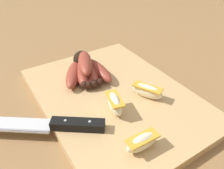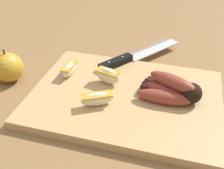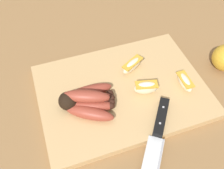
{
  "view_description": "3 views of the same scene",
  "coord_description": "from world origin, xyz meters",
  "px_view_note": "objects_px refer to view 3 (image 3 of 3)",
  "views": [
    {
      "loc": [
        -0.33,
        0.2,
        0.33
      ],
      "look_at": [
        0.01,
        -0.01,
        0.04
      ],
      "focal_mm": 36.03,
      "sensor_mm": 36.0,
      "label": 1
    },
    {
      "loc": [
        0.11,
        -0.5,
        0.39
      ],
      "look_at": [
        -0.02,
        -0.02,
        0.05
      ],
      "focal_mm": 43.94,
      "sensor_mm": 36.0,
      "label": 2
    },
    {
      "loc": [
        0.16,
        0.35,
        0.53
      ],
      "look_at": [
        0.03,
        -0.03,
        0.03
      ],
      "focal_mm": 40.37,
      "sensor_mm": 36.0,
      "label": 3
    }
  ],
  "objects_px": {
    "banana_bunch": "(87,101)",
    "apple_wedge_middle": "(132,65)",
    "chefs_knife": "(157,136)",
    "apple_wedge_near": "(146,88)",
    "apple_wedge_far": "(185,82)"
  },
  "relations": [
    {
      "from": "banana_bunch",
      "to": "apple_wedge_middle",
      "type": "distance_m",
      "value": 0.16
    },
    {
      "from": "chefs_knife",
      "to": "apple_wedge_near",
      "type": "xyz_separation_m",
      "value": [
        -0.03,
        -0.12,
        0.01
      ]
    },
    {
      "from": "apple_wedge_middle",
      "to": "apple_wedge_far",
      "type": "relative_size",
      "value": 1.15
    },
    {
      "from": "chefs_knife",
      "to": "apple_wedge_middle",
      "type": "height_order",
      "value": "apple_wedge_middle"
    },
    {
      "from": "apple_wedge_near",
      "to": "apple_wedge_far",
      "type": "bearing_deg",
      "value": 173.58
    },
    {
      "from": "chefs_knife",
      "to": "apple_wedge_near",
      "type": "bearing_deg",
      "value": -101.87
    },
    {
      "from": "apple_wedge_middle",
      "to": "apple_wedge_far",
      "type": "distance_m",
      "value": 0.14
    },
    {
      "from": "apple_wedge_near",
      "to": "banana_bunch",
      "type": "bearing_deg",
      "value": -4.06
    },
    {
      "from": "chefs_knife",
      "to": "apple_wedge_far",
      "type": "height_order",
      "value": "apple_wedge_far"
    },
    {
      "from": "apple_wedge_near",
      "to": "apple_wedge_middle",
      "type": "xyz_separation_m",
      "value": [
        0.0,
        -0.08,
        -0.0
      ]
    },
    {
      "from": "banana_bunch",
      "to": "chefs_knife",
      "type": "bearing_deg",
      "value": 132.9
    },
    {
      "from": "chefs_knife",
      "to": "apple_wedge_far",
      "type": "relative_size",
      "value": 3.92
    },
    {
      "from": "apple_wedge_far",
      "to": "apple_wedge_near",
      "type": "bearing_deg",
      "value": -6.42
    },
    {
      "from": "banana_bunch",
      "to": "chefs_knife",
      "type": "xyz_separation_m",
      "value": [
        -0.12,
        0.13,
        -0.01
      ]
    },
    {
      "from": "apple_wedge_near",
      "to": "apple_wedge_far",
      "type": "xyz_separation_m",
      "value": [
        -0.1,
        0.01,
        -0.0
      ]
    }
  ]
}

